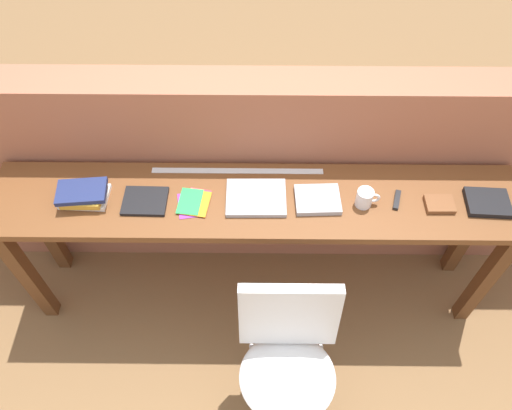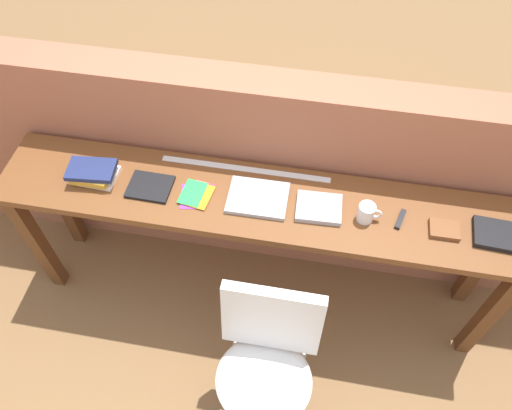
# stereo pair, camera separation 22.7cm
# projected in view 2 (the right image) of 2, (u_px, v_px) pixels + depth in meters

# --- Properties ---
(ground_plane) EXTENTS (40.00, 40.00, 0.00)m
(ground_plane) POSITION_uv_depth(u_px,v_px,m) (248.00, 334.00, 2.84)
(ground_plane) COLOR brown
(brick_wall_back) EXTENTS (6.00, 0.20, 1.30)m
(brick_wall_back) POSITION_uv_depth(u_px,v_px,m) (269.00, 176.00, 2.70)
(brick_wall_back) COLOR #9E5B42
(brick_wall_back) RESTS_ON ground
(sideboard) EXTENTS (2.50, 0.44, 0.88)m
(sideboard) POSITION_uv_depth(u_px,v_px,m) (258.00, 217.00, 2.43)
(sideboard) COLOR brown
(sideboard) RESTS_ON ground
(chair_white_moulded) EXTENTS (0.44, 0.45, 0.89)m
(chair_white_moulded) POSITION_uv_depth(u_px,v_px,m) (267.00, 360.00, 2.22)
(chair_white_moulded) COLOR white
(chair_white_moulded) RESTS_ON ground
(book_stack_leftmost) EXTENTS (0.23, 0.17, 0.08)m
(book_stack_leftmost) POSITION_uv_depth(u_px,v_px,m) (92.00, 173.00, 2.36)
(book_stack_leftmost) COLOR white
(book_stack_leftmost) RESTS_ON sideboard
(magazine_cycling) EXTENTS (0.21, 0.17, 0.02)m
(magazine_cycling) POSITION_uv_depth(u_px,v_px,m) (150.00, 187.00, 2.35)
(magazine_cycling) COLOR black
(magazine_cycling) RESTS_ON sideboard
(pamphlet_pile_colourful) EXTENTS (0.16, 0.18, 0.01)m
(pamphlet_pile_colourful) POSITION_uv_depth(u_px,v_px,m) (196.00, 194.00, 2.32)
(pamphlet_pile_colourful) COLOR purple
(pamphlet_pile_colourful) RESTS_ON sideboard
(book_open_centre) EXTENTS (0.28, 0.21, 0.02)m
(book_open_centre) POSITION_uv_depth(u_px,v_px,m) (257.00, 198.00, 2.31)
(book_open_centre) COLOR #9E9EA3
(book_open_centre) RESTS_ON sideboard
(book_grey_hardcover) EXTENTS (0.21, 0.17, 0.03)m
(book_grey_hardcover) POSITION_uv_depth(u_px,v_px,m) (319.00, 208.00, 2.27)
(book_grey_hardcover) COLOR #9E9EA3
(book_grey_hardcover) RESTS_ON sideboard
(mug) EXTENTS (0.11, 0.08, 0.09)m
(mug) POSITION_uv_depth(u_px,v_px,m) (367.00, 213.00, 2.21)
(mug) COLOR white
(mug) RESTS_ON sideboard
(multitool_folded) EXTENTS (0.05, 0.11, 0.02)m
(multitool_folded) POSITION_uv_depth(u_px,v_px,m) (400.00, 219.00, 2.24)
(multitool_folded) COLOR black
(multitool_folded) RESTS_ON sideboard
(leather_journal_brown) EXTENTS (0.13, 0.10, 0.02)m
(leather_journal_brown) POSITION_uv_depth(u_px,v_px,m) (444.00, 230.00, 2.20)
(leather_journal_brown) COLOR brown
(leather_journal_brown) RESTS_ON sideboard
(book_repair_rightmost) EXTENTS (0.20, 0.17, 0.03)m
(book_repair_rightmost) POSITION_uv_depth(u_px,v_px,m) (496.00, 235.00, 2.18)
(book_repair_rightmost) COLOR black
(book_repair_rightmost) RESTS_ON sideboard
(ruler_metal_back_edge) EXTENTS (0.83, 0.03, 0.00)m
(ruler_metal_back_edge) POSITION_uv_depth(u_px,v_px,m) (245.00, 169.00, 2.42)
(ruler_metal_back_edge) COLOR silver
(ruler_metal_back_edge) RESTS_ON sideboard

